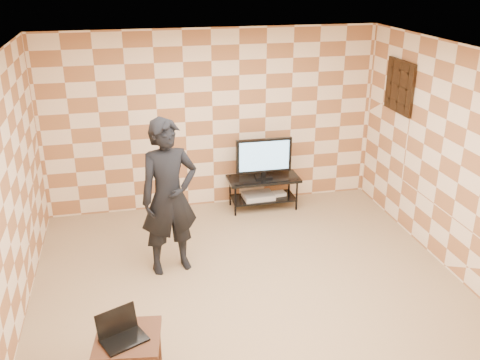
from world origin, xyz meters
The scene contains 14 objects.
floor centered at (0.00, 0.00, 0.00)m, with size 5.00×5.00×0.00m, color tan.
wall_back centered at (0.00, 2.50, 1.35)m, with size 5.00×0.02×2.70m, color beige.
wall_front centered at (0.00, -2.50, 1.35)m, with size 5.00×0.02×2.70m, color beige.
wall_left centered at (-2.50, 0.00, 1.35)m, with size 0.02×5.00×2.70m, color beige.
wall_right centered at (2.50, 0.00, 1.35)m, with size 0.02×5.00×2.70m, color beige.
ceiling centered at (0.00, 0.00, 2.70)m, with size 5.00×5.00×0.02m, color white.
wall_art centered at (2.47, 1.55, 1.95)m, with size 0.04×0.72×0.72m.
tv_stand centered at (0.71, 2.17, 0.37)m, with size 1.09×0.49×0.50m.
tv centered at (0.71, 2.16, 0.84)m, with size 0.85×0.16×0.62m.
dvd_player centered at (0.63, 2.15, 0.21)m, with size 0.46×0.33×0.08m, color #B6B6B9.
game_console centered at (0.96, 2.19, 0.20)m, with size 0.22×0.16×0.05m, color silver.
side_table centered at (-1.41, -1.18, 0.41)m, with size 0.64×0.64×0.50m.
laptop centered at (-1.45, -1.19, 0.55)m, with size 0.46×0.42×0.25m.
person centered at (-0.84, 0.70, 0.96)m, with size 0.70×0.46×1.93m, color black.
Camera 1 is at (-1.26, -5.12, 3.55)m, focal length 40.00 mm.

